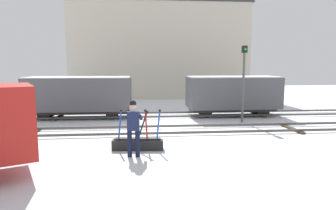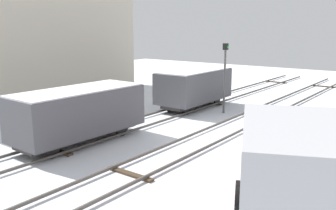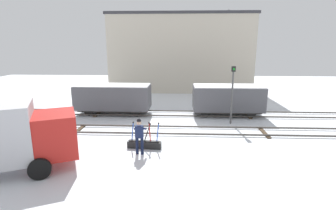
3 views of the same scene
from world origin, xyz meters
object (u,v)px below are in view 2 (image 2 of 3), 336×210
(delivery_truck, at_px, (293,177))
(signal_post, at_px, (225,71))
(rail_worker, at_px, (281,132))
(freight_car_mid_siding, at_px, (194,86))
(switch_lever_frame, at_px, (262,148))
(freight_car_near_switch, at_px, (79,112))

(delivery_truck, bearing_deg, signal_post, 10.17)
(rail_worker, distance_m, signal_post, 7.86)
(delivery_truck, distance_m, freight_car_mid_siding, 14.63)
(switch_lever_frame, distance_m, delivery_truck, 6.36)
(freight_car_mid_siding, bearing_deg, switch_lever_frame, -129.69)
(signal_post, distance_m, freight_car_mid_siding, 2.35)
(rail_worker, bearing_deg, delivery_truck, -152.55)
(delivery_truck, relative_size, freight_car_mid_siding, 1.09)
(rail_worker, bearing_deg, freight_car_near_switch, 118.04)
(switch_lever_frame, bearing_deg, rail_worker, -94.40)
(switch_lever_frame, distance_m, freight_car_mid_siding, 8.77)
(rail_worker, bearing_deg, signal_post, 49.18)
(switch_lever_frame, xyz_separation_m, freight_car_mid_siding, (5.51, 6.73, 1.10))
(delivery_truck, bearing_deg, rail_worker, -2.32)
(delivery_truck, height_order, freight_car_near_switch, delivery_truck)
(freight_car_near_switch, bearing_deg, rail_worker, -65.84)
(rail_worker, height_order, delivery_truck, delivery_truck)
(signal_post, height_order, freight_car_mid_siding, signal_post)
(delivery_truck, distance_m, freight_car_near_switch, 9.93)
(freight_car_mid_siding, bearing_deg, signal_post, -92.94)
(freight_car_mid_siding, relative_size, freight_car_near_switch, 0.92)
(signal_post, bearing_deg, freight_car_mid_siding, 87.44)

